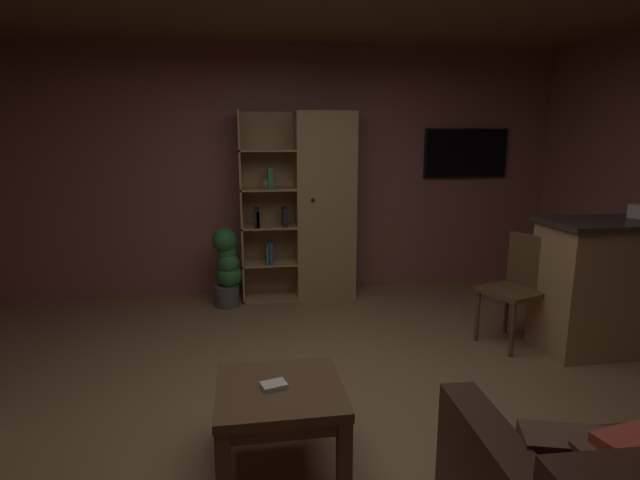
# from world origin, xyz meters

# --- Properties ---
(floor) EXTENTS (6.10, 5.36, 0.02)m
(floor) POSITION_xyz_m (0.00, 0.00, -0.01)
(floor) COLOR olive
(floor) RESTS_ON ground
(wall_back) EXTENTS (6.22, 0.06, 2.67)m
(wall_back) POSITION_xyz_m (0.00, 2.71, 1.34)
(wall_back) COLOR #8E544C
(wall_back) RESTS_ON ground
(window_pane_back) EXTENTS (0.55, 0.01, 0.75)m
(window_pane_back) POSITION_xyz_m (-0.24, 2.68, 1.25)
(window_pane_back) COLOR white
(bookshelf_cabinet) EXTENTS (1.20, 0.41, 1.97)m
(bookshelf_cabinet) POSITION_xyz_m (0.28, 2.44, 0.98)
(bookshelf_cabinet) COLOR #A87F51
(bookshelf_cabinet) RESTS_ON ground
(kitchen_bar_counter) EXTENTS (1.51, 0.60, 1.07)m
(kitchen_bar_counter) POSITION_xyz_m (2.60, 0.68, 0.54)
(kitchen_bar_counter) COLOR #A87F51
(kitchen_bar_counter) RESTS_ON ground
(tissue_box) EXTENTS (0.15, 0.15, 0.11)m
(tissue_box) POSITION_xyz_m (2.65, 0.74, 1.13)
(tissue_box) COLOR #BFB299
(tissue_box) RESTS_ON kitchen_bar_counter
(coffee_table) EXTENTS (0.66, 0.62, 0.44)m
(coffee_table) POSITION_xyz_m (-0.33, -0.36, 0.35)
(coffee_table) COLOR brown
(coffee_table) RESTS_ON ground
(table_book_0) EXTENTS (0.15, 0.12, 0.02)m
(table_book_0) POSITION_xyz_m (-0.36, -0.36, 0.45)
(table_book_0) COLOR beige
(table_book_0) RESTS_ON coffee_table
(dining_chair) EXTENTS (0.54, 0.54, 0.92)m
(dining_chair) POSITION_xyz_m (1.76, 0.91, 0.53)
(dining_chair) COLOR brown
(dining_chair) RESTS_ON ground
(potted_floor_plant) EXTENTS (0.29, 0.27, 0.82)m
(potted_floor_plant) POSITION_xyz_m (-0.67, 2.24, 0.42)
(potted_floor_plant) COLOR #4C4C51
(potted_floor_plant) RESTS_ON ground
(wall_mounted_tv) EXTENTS (0.98, 0.06, 0.55)m
(wall_mounted_tv) POSITION_xyz_m (2.04, 2.65, 1.53)
(wall_mounted_tv) COLOR black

